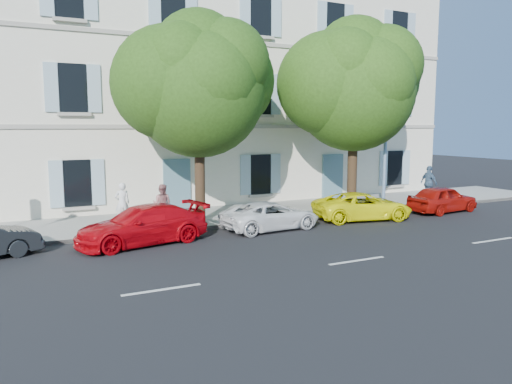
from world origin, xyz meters
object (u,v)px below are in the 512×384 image
car_white_coupe (271,216)px  street_lamp (389,115)px  tree_right (354,91)px  pedestrian_b (162,204)px  car_red_coupe (142,225)px  tree_left (199,91)px  car_red_hatchback (442,199)px  car_yellow_supercar (363,206)px  pedestrian_a (122,203)px  pedestrian_c (429,183)px

car_white_coupe → street_lamp: size_ratio=0.52×
tree_right → pedestrian_b: (-8.98, 0.47, -4.65)m
tree_right → car_red_coupe: bearing=-168.9°
tree_left → street_lamp: tree_left is taller
tree_left → tree_right: 7.52m
car_red_hatchback → pedestrian_b: (-12.73, 2.47, 0.31)m
car_yellow_supercar → street_lamp: street_lamp is taller
car_white_coupe → car_red_hatchback: (9.06, -0.14, 0.08)m
car_red_hatchback → pedestrian_a: 14.51m
car_red_coupe → car_white_coupe: 5.09m
car_yellow_supercar → tree_right: (0.80, 1.83, 5.00)m
car_red_hatchback → pedestrian_c: bearing=-38.7°
car_yellow_supercar → car_red_hatchback: 4.55m
tree_left → pedestrian_b: 4.68m
car_red_coupe → tree_right: tree_right is taller
car_red_hatchback → pedestrian_a: bearing=70.6°
car_yellow_supercar → car_red_coupe: bearing=102.8°
car_red_hatchback → pedestrian_c: 2.85m
car_red_coupe → car_white_coupe: (5.08, 0.17, -0.11)m
street_lamp → car_red_coupe: bearing=-172.8°
car_white_coupe → pedestrian_b: size_ratio=2.50×
tree_left → tree_right: bearing=-0.5°
tree_left → pedestrian_c: size_ratio=4.45×
car_white_coupe → tree_left: size_ratio=0.49×
car_red_hatchback → tree_right: tree_right is taller
car_white_coupe → pedestrian_b: (-3.66, 2.33, 0.39)m
pedestrian_b → tree_left: bearing=-160.6°
car_white_coupe → car_red_hatchback: car_red_hatchback is taller
car_yellow_supercar → pedestrian_c: bearing=-58.5°
tree_right → pedestrian_b: size_ratio=5.34×
car_white_coupe → street_lamp: (6.94, 1.35, 3.96)m
car_white_coupe → tree_right: tree_right is taller
car_white_coupe → car_red_hatchback: bearing=-95.4°
car_red_hatchback → street_lamp: (-2.12, 1.49, 3.88)m
car_red_hatchback → tree_right: (-3.75, 2.00, 4.96)m
car_yellow_supercar → car_red_hatchback: car_red_hatchback is taller
car_white_coupe → pedestrian_c: (10.59, 2.23, 0.51)m
car_red_hatchback → tree_right: 6.53m
car_red_coupe → street_lamp: 12.72m
car_red_coupe → pedestrian_b: size_ratio=2.87×
tree_left → pedestrian_b: tree_left is taller
car_red_coupe → tree_left: tree_left is taller
car_red_coupe → pedestrian_b: 2.89m
car_white_coupe → pedestrian_c: 10.83m
street_lamp → tree_right: bearing=162.5°
pedestrian_b → car_white_coupe: bearing=-177.9°
tree_right → car_yellow_supercar: bearing=-113.5°
car_red_coupe → pedestrian_a: size_ratio=2.81×
car_white_coupe → pedestrian_a: pedestrian_a is taller
pedestrian_a → car_red_hatchback: bearing=169.2°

